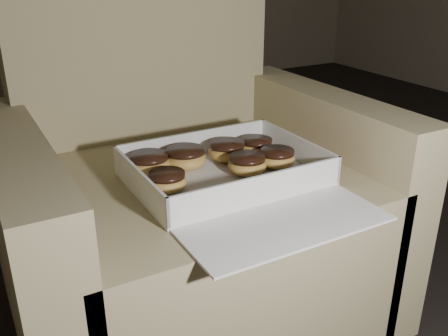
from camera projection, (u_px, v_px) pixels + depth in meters
floor at (312, 247)px, 1.56m from camera, size 4.50×4.50×0.00m
armchair at (188, 207)px, 1.22m from camera, size 0.85×0.72×0.89m
bakery_box at (235, 181)px, 1.04m from camera, size 0.39×0.46×0.07m
donut_a at (257, 146)px, 1.18m from camera, size 0.08×0.08×0.04m
donut_b at (227, 151)px, 1.15m from camera, size 0.09×0.09×0.04m
donut_c at (247, 164)px, 1.08m from camera, size 0.08×0.08×0.04m
donut_d at (277, 158)px, 1.11m from camera, size 0.08×0.08×0.04m
donut_e at (149, 164)px, 1.08m from camera, size 0.09×0.09×0.05m
donut_f at (185, 158)px, 1.11m from camera, size 0.09×0.09×0.05m
donut_g at (167, 181)px, 1.00m from camera, size 0.08×0.08×0.04m
crumb_a at (322, 182)px, 1.04m from camera, size 0.01×0.01×0.00m
crumb_b at (206, 205)px, 0.95m from camera, size 0.01×0.01×0.00m
crumb_c at (235, 202)px, 0.96m from camera, size 0.01×0.01×0.00m
crumb_d at (186, 207)px, 0.94m from camera, size 0.01×0.01×0.00m
crumb_e at (187, 194)px, 0.99m from camera, size 0.01×0.01×0.00m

